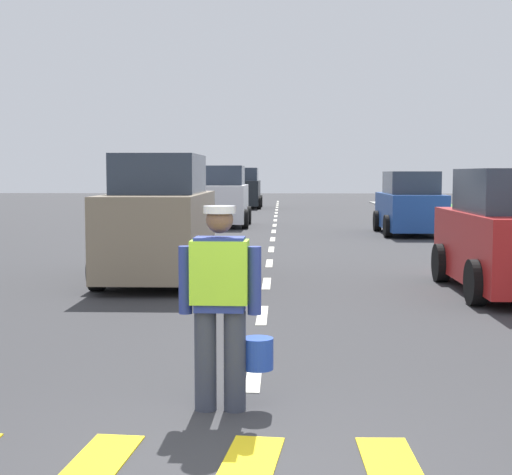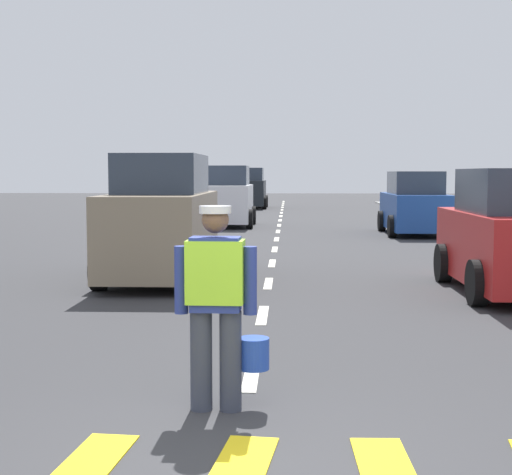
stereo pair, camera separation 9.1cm
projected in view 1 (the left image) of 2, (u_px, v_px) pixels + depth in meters
The scene contains 7 objects.
ground_plane at pixel (274, 231), 25.65m from camera, with size 96.00×96.00×0.00m, color #333335.
lane_center_line at pixel (275, 223), 29.83m from camera, with size 0.14×46.40×0.01m.
road_worker at pixel (223, 297), 6.19m from camera, with size 0.77×0.37×1.67m.
car_oncoming_second at pixel (222, 198), 27.85m from camera, with size 2.04×3.84×2.20m.
car_parked_far at pixel (410, 205), 24.22m from camera, with size 1.94×4.17×1.98m.
car_oncoming_third at pixel (245, 189), 42.43m from camera, with size 1.91×4.32×2.22m.
car_oncoming_lead at pixel (160, 222), 13.83m from camera, with size 1.88×4.22×2.27m.
Camera 1 is at (0.26, -4.58, 1.93)m, focal length 53.79 mm.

